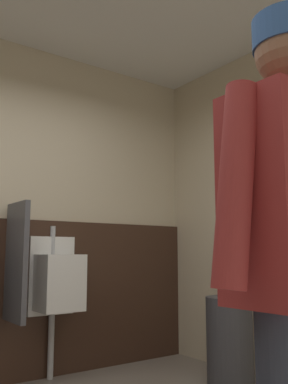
{
  "coord_description": "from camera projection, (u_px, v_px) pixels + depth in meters",
  "views": [
    {
      "loc": [
        -0.84,
        -1.67,
        1.01
      ],
      "look_at": [
        0.13,
        -0.32,
        1.25
      ],
      "focal_mm": 39.55,
      "sensor_mm": 36.0,
      "label": 1
    }
  ],
  "objects": [
    {
      "name": "privacy_divider_panel",
      "position": [
        16.0,
        261.0,
        3.21
      ],
      "size": [
        0.04,
        0.4,
        0.9
      ],
      "primitive_type": "cube",
      "color": "#4C4C51"
    },
    {
      "name": "trash_bin",
      "position": [
        230.0,
        340.0,
        3.32
      ],
      "size": [
        0.36,
        0.36,
        0.66
      ],
      "primitive_type": "cylinder",
      "color": "#38383D",
      "rests_on": "ground_plane"
    },
    {
      "name": "urinal_middle",
      "position": [
        57.0,
        282.0,
        3.46
      ],
      "size": [
        0.4,
        0.34,
        1.24
      ],
      "color": "white",
      "rests_on": "ground_plane"
    }
  ]
}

